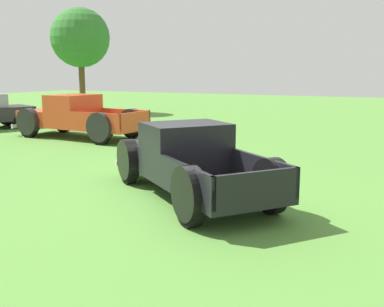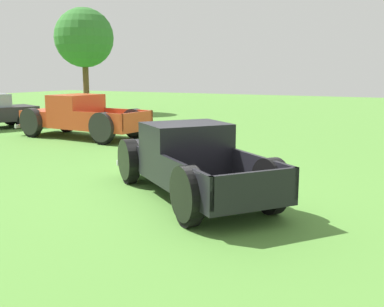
{
  "view_description": "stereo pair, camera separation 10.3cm",
  "coord_description": "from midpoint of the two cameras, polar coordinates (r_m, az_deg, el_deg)",
  "views": [
    {
      "loc": [
        -8.27,
        -4.36,
        2.52
      ],
      "look_at": [
        -0.26,
        -0.28,
        0.9
      ],
      "focal_mm": 42.66,
      "sensor_mm": 36.0,
      "label": 1
    },
    {
      "loc": [
        -8.22,
        -4.45,
        2.52
      ],
      "look_at": [
        -0.26,
        -0.28,
        0.9
      ],
      "focal_mm": 42.66,
      "sensor_mm": 36.0,
      "label": 2
    }
  ],
  "objects": [
    {
      "name": "ground_plane",
      "position": [
        9.68,
        -1.07,
        -4.87
      ],
      "size": [
        80.0,
        80.0,
        0.0
      ],
      "primitive_type": "plane",
      "color": "#548C38"
    },
    {
      "name": "pickup_truck_foreground",
      "position": [
        9.48,
        -1.22,
        -0.8
      ],
      "size": [
        4.3,
        4.88,
        1.48
      ],
      "color": "black",
      "rests_on": "ground_plane"
    },
    {
      "name": "pickup_truck_behind_left",
      "position": [
        18.26,
        -14.86,
        4.43
      ],
      "size": [
        2.35,
        5.49,
        1.65
      ],
      "color": "#D14723",
      "rests_on": "ground_plane"
    },
    {
      "name": "oak_tree_west",
      "position": [
        29.19,
        -13.9,
        13.84
      ],
      "size": [
        3.57,
        3.57,
        6.33
      ],
      "color": "brown",
      "rests_on": "ground_plane"
    }
  ]
}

